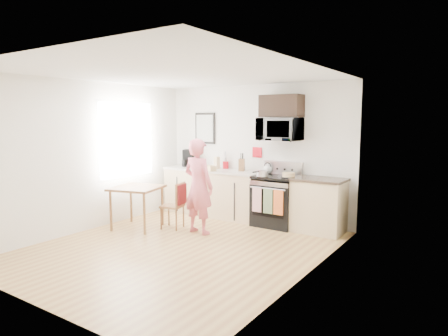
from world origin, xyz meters
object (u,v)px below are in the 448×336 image
Objects in this scene: person at (198,186)px; microwave at (280,129)px; range at (276,202)px; chair at (178,199)px; cake at (289,175)px; dining_table at (137,192)px.

microwave is at bearing -119.84° from person.
chair is (-1.34, -1.17, 0.10)m from range.
microwave reaches higher than range.
cake is at bearing 19.40° from chair.
chair is at bearing 4.51° from person.
cake reaches higher than chair.
microwave is at bearing 39.44° from dining_table.
person is 6.12× the size of cake.
range is at bearing 161.11° from cake.
range is 0.71× the size of person.
dining_table is 3.22× the size of cake.
microwave reaches higher than person.
dining_table is (-1.99, -1.53, 0.23)m from range.
microwave is at bearing 144.34° from cake.
microwave is 2.22m from chair.
dining_table is at bearing -147.64° from cake.
cake is (0.28, -0.20, -0.79)m from microwave.
dining_table is 2.70m from cake.
microwave is 0.47× the size of person.
cake is at bearing -132.30° from person.
chair is 3.13× the size of cake.
range is 1.40× the size of chair.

